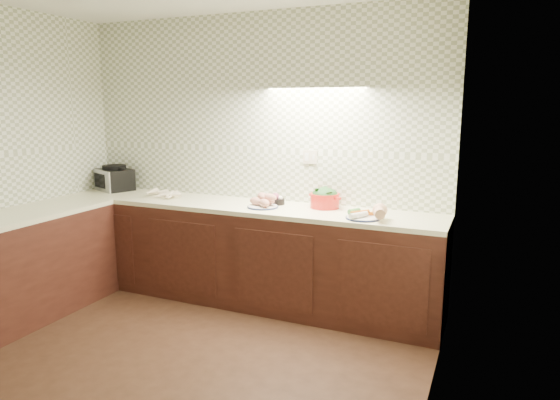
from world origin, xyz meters
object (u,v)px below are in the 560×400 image
at_px(onion_bowl, 277,200).
at_px(dutch_oven, 325,198).
at_px(veg_plate, 371,213).
at_px(sweet_potato_plate, 263,202).
at_px(parsnip_pile, 161,193).
at_px(toaster_oven, 114,178).

distance_m(onion_bowl, dutch_oven, 0.45).
distance_m(dutch_oven, veg_plate, 0.54).
bearing_deg(veg_plate, onion_bowl, 165.80).
distance_m(sweet_potato_plate, onion_bowl, 0.18).
bearing_deg(onion_bowl, parsnip_pile, -175.18).
bearing_deg(dutch_oven, toaster_oven, -159.25).
distance_m(onion_bowl, veg_plate, 0.94).
xyz_separation_m(parsnip_pile, veg_plate, (2.10, -0.13, 0.02)).
bearing_deg(parsnip_pile, sweet_potato_plate, -3.33).
bearing_deg(dutch_oven, veg_plate, -8.84).
xyz_separation_m(parsnip_pile, sweet_potato_plate, (1.14, -0.07, 0.02)).
distance_m(parsnip_pile, sweet_potato_plate, 1.14).
distance_m(toaster_oven, sweet_potato_plate, 1.82).
height_order(parsnip_pile, onion_bowl, onion_bowl).
bearing_deg(veg_plate, sweet_potato_plate, 176.22).
bearing_deg(toaster_oven, parsnip_pile, 12.70).
bearing_deg(onion_bowl, sweet_potato_plate, -107.84).
height_order(sweet_potato_plate, veg_plate, veg_plate).
relative_size(toaster_oven, dutch_oven, 1.37).
distance_m(parsnip_pile, onion_bowl, 1.19).
bearing_deg(toaster_oven, dutch_oven, 22.74).
height_order(parsnip_pile, sweet_potato_plate, sweet_potato_plate).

